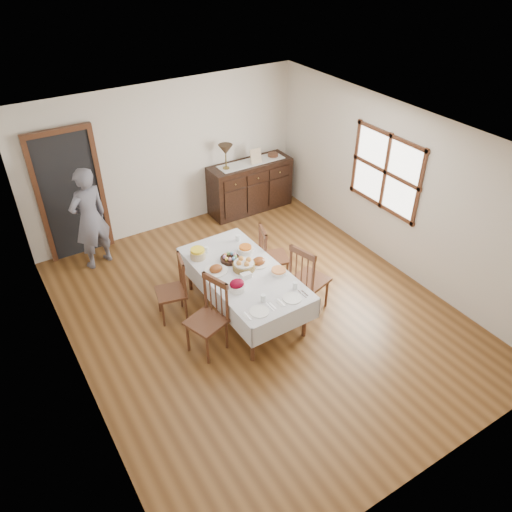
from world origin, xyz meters
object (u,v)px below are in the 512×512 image
chair_left_far (174,288)px  table_lamp (226,150)px  chair_right_near (307,278)px  chair_left_near (209,316)px  chair_right_far (271,255)px  person (89,215)px  dining_table (243,277)px  sideboard (250,186)px

chair_left_far → table_lamp: 3.05m
chair_left_far → chair_right_near: (1.66, -0.86, 0.07)m
chair_left_near → chair_left_far: 0.83m
chair_right_far → chair_left_near: bearing=135.7°
chair_left_far → chair_right_near: bearing=75.6°
chair_left_near → person: bearing=175.5°
dining_table → table_lamp: bearing=64.5°
sideboard → table_lamp: (-0.50, 0.00, 0.83)m
chair_left_far → dining_table: bearing=76.5°
sideboard → dining_table: bearing=-123.1°
chair_left_far → sideboard: 3.31m
chair_left_near → table_lamp: bearing=128.5°
person → sideboard: bearing=166.1°
dining_table → sideboard: sideboard is taller
chair_right_near → chair_left_near: bearing=73.4°
person → table_lamp: size_ratio=3.95×
chair_left_far → chair_right_near: 1.87m
person → table_lamp: bearing=167.1°
chair_right_far → chair_right_near: bearing=-157.7°
dining_table → table_lamp: size_ratio=4.55×
chair_left_near → person: size_ratio=0.59×
chair_right_near → person: size_ratio=0.60×
dining_table → chair_left_far: 0.98m
chair_left_near → person: person is taller
sideboard → table_lamp: table_lamp is taller
chair_left_near → chair_right_near: (1.54, -0.04, 0.02)m
chair_left_far → chair_right_far: 1.59m
dining_table → sideboard: size_ratio=1.30×
chair_right_far → table_lamp: size_ratio=2.12×
dining_table → chair_left_far: size_ratio=2.16×
chair_left_far → table_lamp: size_ratio=2.10×
chair_left_near → person: 2.80m
chair_right_far → sideboard: 2.35m
chair_right_far → sideboard: chair_right_far is taller
chair_right_far → person: bearing=66.0°
chair_left_far → chair_right_far: (1.59, -0.03, 0.00)m
dining_table → chair_left_far: chair_left_far is taller
dining_table → person: person is taller
dining_table → person: (-1.42, 2.30, 0.28)m
dining_table → chair_left_far: bearing=152.6°
dining_table → chair_right_near: size_ratio=1.90×
chair_right_near → sideboard: 3.11m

